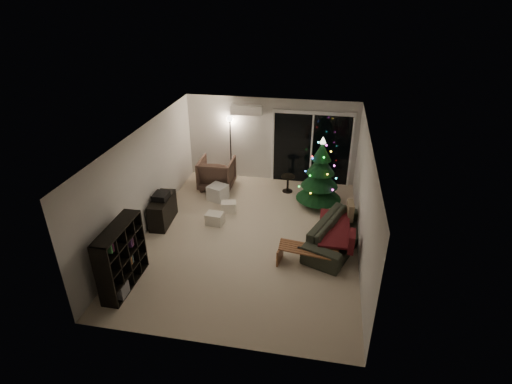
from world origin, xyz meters
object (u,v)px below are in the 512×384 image
sofa (338,234)px  media_cabinet (163,210)px  bookshelf (114,256)px  christmas_tree (320,173)px  coffee_table (308,257)px  armchair (217,173)px

sofa → media_cabinet: bearing=108.7°
bookshelf → sofa: (4.30, 2.14, -0.36)m
media_cabinet → christmas_tree: bearing=19.0°
bookshelf → coffee_table: bookshelf is taller
bookshelf → sofa: size_ratio=0.62×
media_cabinet → sofa: media_cabinet is taller
coffee_table → christmas_tree: size_ratio=0.64×
sofa → christmas_tree: bearing=38.0°
coffee_table → christmas_tree: 2.75m
bookshelf → armchair: size_ratio=1.36×
media_cabinet → christmas_tree: 4.14m
media_cabinet → coffee_table: bearing=-19.7°
sofa → christmas_tree: christmas_tree is taller
coffee_table → media_cabinet: bearing=172.4°
bookshelf → christmas_tree: size_ratio=0.69×
media_cabinet → armchair: size_ratio=1.09×
sofa → coffee_table: 1.04m
media_cabinet → sofa: (4.30, -0.23, -0.02)m
bookshelf → media_cabinet: bearing=82.5°
sofa → christmas_tree: 1.99m
armchair → bookshelf: bearing=78.6°
armchair → coffee_table: armchair is taller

